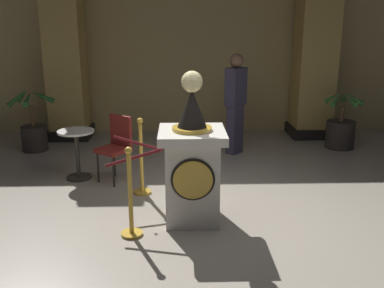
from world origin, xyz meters
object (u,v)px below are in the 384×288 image
pedestal_clock (192,165)px  potted_palm_left (34,130)px  potted_palm_right (341,130)px  cafe_table (77,148)px  bystander_guest (235,101)px  cafe_chair_red (117,143)px  stanchion_near (142,167)px  stanchion_far (131,205)px

pedestal_clock → potted_palm_left: pedestal_clock is taller
potted_palm_left → potted_palm_right: bearing=0.0°
cafe_table → bystander_guest: bearing=26.1°
cafe_table → cafe_chair_red: (0.60, -0.09, 0.11)m
bystander_guest → cafe_table: bearing=-153.9°
stanchion_near → cafe_chair_red: size_ratio=1.10×
stanchion_near → potted_palm_right: size_ratio=0.97×
stanchion_far → cafe_chair_red: bearing=102.3°
cafe_table → pedestal_clock: bearing=-41.3°
stanchion_far → cafe_chair_red: size_ratio=1.05×
stanchion_near → cafe_table: (-0.99, 0.61, 0.10)m
stanchion_near → potted_palm_right: potted_palm_right is taller
pedestal_clock → potted_palm_left: bearing=133.3°
stanchion_near → stanchion_far: size_ratio=1.04×
stanchion_near → pedestal_clock: bearing=-51.8°
potted_palm_right → bystander_guest: (-1.99, -0.28, 0.59)m
stanchion_near → bystander_guest: (1.49, 1.83, 0.56)m
potted_palm_right → stanchion_far: bearing=-136.6°
pedestal_clock → potted_palm_right: bearing=46.1°
stanchion_far → potted_palm_left: 3.92m
potted_palm_left → potted_palm_right: size_ratio=1.08×
stanchion_far → bystander_guest: size_ratio=0.58×
pedestal_clock → stanchion_far: (-0.67, -0.38, -0.33)m
cafe_table → potted_palm_right: bearing=18.4°
bystander_guest → cafe_chair_red: (-1.89, -1.31, -0.36)m
potted_palm_right → cafe_chair_red: size_ratio=1.13×
potted_palm_left → cafe_table: bearing=-53.1°
pedestal_clock → cafe_table: pedestal_clock is taller
bystander_guest → cafe_table: (-2.48, -1.22, -0.47)m
stanchion_far → cafe_chair_red: (-0.38, 1.73, 0.22)m
cafe_chair_red → bystander_guest: bearing=34.7°
cafe_chair_red → stanchion_far: bearing=-77.7°
potted_palm_left → stanchion_far: bearing=-57.7°
stanchion_far → potted_palm_right: potted_palm_right is taller
stanchion_near → bystander_guest: 2.42m
bystander_guest → cafe_chair_red: 2.32m
potted_palm_right → cafe_chair_red: bearing=-157.8°
stanchion_far → bystander_guest: 3.44m
cafe_chair_red → potted_palm_left: bearing=137.3°
pedestal_clock → potted_palm_right: (2.83, 2.94, -0.34)m
pedestal_clock → potted_palm_left: size_ratio=1.49×
pedestal_clock → stanchion_far: bearing=-150.9°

